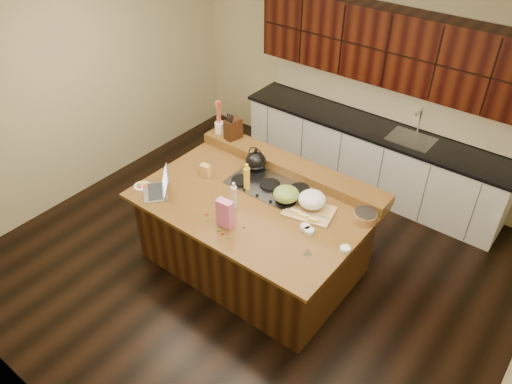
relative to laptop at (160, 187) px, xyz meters
The scene contains 33 objects.
room 1.07m from the laptop, 29.81° to the left, with size 5.52×5.02×2.72m.
island 1.13m from the laptop, 29.81° to the left, with size 2.40×1.60×0.92m.
back_ledge 1.48m from the laptop, 53.96° to the left, with size 2.40×0.30×0.12m, color black.
cooktop 1.19m from the laptop, 42.50° to the left, with size 0.92×0.52×0.05m.
back_counter 2.97m from the laptop, 66.70° to the left, with size 3.70×0.66×2.40m.
kettle 1.10m from the laptop, 58.35° to the left, with size 0.23×0.23×0.21m, color black.
green_bowl 1.35m from the laptop, 29.74° to the left, with size 0.27×0.27×0.15m, color olive.
laptop is the anchor object (origin of this frame).
oil_bottle 0.93m from the laptop, 41.36° to the left, with size 0.07×0.07×0.27m, color yellow.
vinegar_bottle 0.84m from the laptop, 20.85° to the left, with size 0.06×0.06×0.25m, color silver.
wooden_tray 1.62m from the laptop, 27.63° to the left, with size 0.56×0.46×0.20m.
ramekin_a 2.07m from the laptop, 11.75° to the left, with size 0.10×0.10×0.04m, color white.
ramekin_b 1.63m from the laptop, 16.09° to the left, with size 0.10×0.10×0.04m, color white.
ramekin_c 1.68m from the laptop, 14.85° to the left, with size 0.10×0.10×0.04m, color white.
strainer_bowl 2.16m from the laptop, 25.47° to the left, with size 0.24×0.24×0.09m, color #996B3F.
kitchen_timer 1.78m from the laptop, ahead, with size 0.08×0.08×0.07m, color silver.
pink_bag 0.91m from the laptop, ahead, with size 0.16×0.09×0.30m, color pink.
candy_plate 0.25m from the laptop, 167.70° to the right, with size 0.18×0.18×0.01m, color white.
package_box 0.55m from the laptop, 71.10° to the left, with size 0.11×0.07×0.15m, color gold.
utensil_crock 1.22m from the laptop, 99.28° to the left, with size 0.12×0.12×0.14m, color white.
knife_block 1.21m from the laptop, 89.07° to the left, with size 0.12×0.20×0.25m, color black.
gumdrop_0 0.66m from the laptop, ahead, with size 0.02×0.02×0.02m, color red.
gumdrop_1 1.07m from the laptop, ahead, with size 0.02×0.02×0.02m, color #198C26.
gumdrop_2 0.91m from the laptop, ahead, with size 0.02×0.02×0.02m, color red.
gumdrop_3 0.84m from the laptop, ahead, with size 0.02×0.02×0.02m, color #198C26.
gumdrop_4 0.81m from the laptop, ahead, with size 0.02×0.02×0.02m, color red.
gumdrop_5 0.86m from the laptop, ahead, with size 0.02×0.02×0.02m, color #198C26.
gumdrop_6 0.81m from the laptop, ahead, with size 0.02×0.02×0.02m, color red.
gumdrop_7 0.92m from the laptop, ahead, with size 0.02×0.02×0.02m, color #198C26.
gumdrop_8 0.71m from the laptop, ahead, with size 0.02×0.02×0.02m, color red.
gumdrop_9 1.08m from the laptop, ahead, with size 0.02×0.02×0.02m, color #198C26.
gumdrop_10 0.98m from the laptop, ahead, with size 0.02×0.02×0.02m, color red.
gumdrop_11 0.73m from the laptop, ahead, with size 0.02×0.02×0.02m, color #198C26.
Camera 1 is at (2.57, -3.25, 4.14)m, focal length 35.00 mm.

